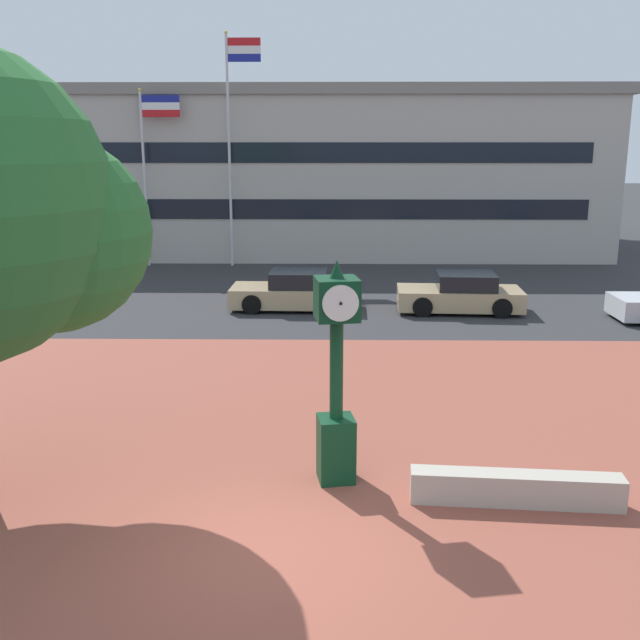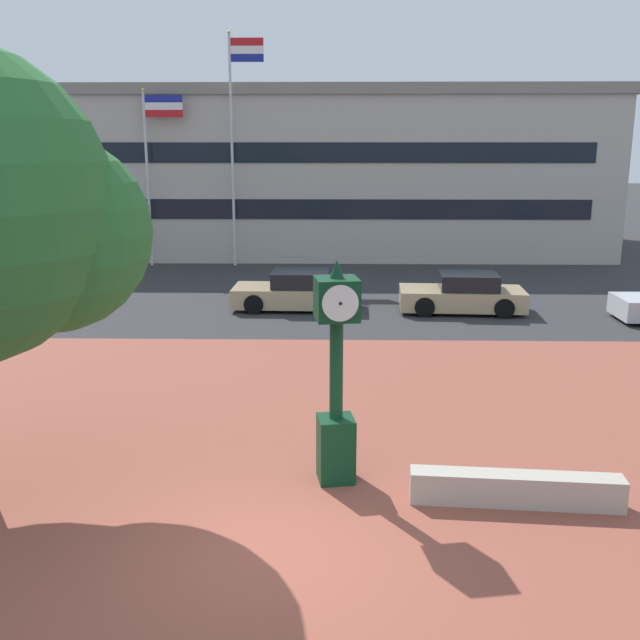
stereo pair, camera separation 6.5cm
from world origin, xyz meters
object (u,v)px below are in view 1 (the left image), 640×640
civic_building (292,170)px  street_clock (336,379)px  car_street_far (461,294)px  flagpole_primary (148,161)px  car_street_distant (294,292)px  flagpole_secondary (232,133)px

civic_building → street_clock: bearing=-85.6°
car_street_far → flagpole_primary: 16.09m
car_street_far → civic_building: 18.92m
flagpole_primary → street_clock: bearing=-69.4°
street_clock → civic_building: size_ratio=0.12×
car_street_distant → flagpole_primary: size_ratio=0.53×
car_street_far → flagpole_primary: bearing=56.2°
street_clock → car_street_far: street_clock is taller
street_clock → car_street_distant: size_ratio=0.88×
car_street_far → flagpole_primary: (-12.43, 9.35, 4.11)m
car_street_far → flagpole_secondary: (-8.68, 9.35, 5.31)m
civic_building → car_street_far: bearing=-69.6°
civic_building → car_street_distant: bearing=-86.8°
flagpole_primary → civic_building: 10.05m
car_street_distant → street_clock: bearing=-172.6°
flagpole_secondary → civic_building: flagpole_secondary is taller
car_street_far → civic_building: (-6.49, 17.43, 3.47)m
civic_building → flagpole_primary: bearing=-126.3°
car_street_distant → civic_building: civic_building is taller
street_clock → flagpole_secondary: size_ratio=0.36×
street_clock → flagpole_primary: 23.61m
car_street_far → civic_building: civic_building is taller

